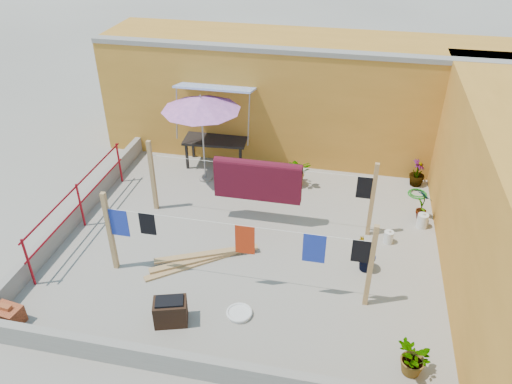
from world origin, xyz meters
TOP-DOWN VIEW (x-y plane):
  - ground at (0.00, 0.00)m, footprint 80.00×80.00m
  - wall_back at (0.50, 4.69)m, footprint 11.00×3.27m
  - parapet_front at (0.00, -3.58)m, footprint 8.30×0.16m
  - parapet_left at (-4.08, 0.00)m, footprint 0.16×7.30m
  - red_railing at (-3.85, -0.20)m, footprint 0.05×4.20m
  - clothesline_rig at (0.00, 0.56)m, footprint 5.09×2.35m
  - patio_umbrella at (-1.73, 2.34)m, footprint 2.12×2.12m
  - outdoor_table at (-1.67, 3.20)m, footprint 1.74×0.96m
  - brick_stack at (-3.70, -3.20)m, footprint 0.53×0.42m
  - lumber_pile at (-0.85, -0.87)m, footprint 2.08×1.50m
  - brazier at (-0.88, -2.57)m, footprint 0.67×0.54m
  - white_basin at (0.27, -2.16)m, footprint 0.48×0.48m
  - water_jug_a at (2.94, 0.58)m, footprint 0.21×0.21m
  - water_jug_b at (3.70, 1.33)m, footprint 0.24×0.24m
  - green_hose at (3.70, 2.72)m, footprint 0.48×0.48m
  - plant_back_a at (0.65, 2.58)m, footprint 0.82×0.76m
  - plant_back_b at (3.67, 3.20)m, footprint 0.48×0.48m
  - plant_right_a at (3.70, 1.66)m, footprint 0.47×0.50m
  - plant_right_b at (2.45, -0.46)m, footprint 0.56×0.57m
  - plant_right_c at (3.27, -2.83)m, footprint 0.61×0.68m

SIDE VIEW (x-z plane):
  - ground at x=0.00m, z-range 0.00..0.00m
  - green_hose at x=3.70m, z-range 0.00..0.07m
  - white_basin at x=0.27m, z-range 0.00..0.09m
  - lumber_pile at x=-0.85m, z-range 0.00..0.14m
  - water_jug_a at x=2.94m, z-range -0.02..0.31m
  - water_jug_b at x=3.70m, z-range -0.02..0.36m
  - brick_stack at x=-3.70m, z-range -0.03..0.39m
  - parapet_front at x=0.00m, z-range 0.00..0.44m
  - parapet_left at x=-4.08m, z-range 0.00..0.44m
  - brazier at x=-0.88m, z-range -0.01..0.52m
  - plant_right_c at x=3.27m, z-range 0.00..0.67m
  - plant_back_b at x=3.67m, z-range 0.00..0.70m
  - plant_back_a at x=0.65m, z-range 0.00..0.76m
  - plant_right_a at x=3.70m, z-range 0.00..0.78m
  - plant_right_b at x=2.45m, z-range 0.00..0.80m
  - outdoor_table at x=-1.67m, z-range 0.32..1.10m
  - red_railing at x=-3.85m, z-range 0.17..1.27m
  - clothesline_rig at x=0.00m, z-range 0.15..1.95m
  - wall_back at x=0.50m, z-range 0.00..3.21m
  - patio_umbrella at x=-1.73m, z-range 0.93..3.29m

